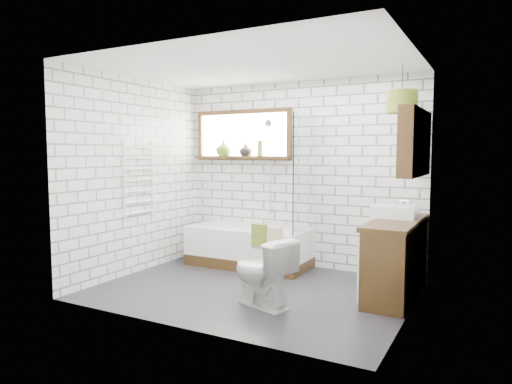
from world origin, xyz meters
The scene contains 22 objects.
floor centered at (0.00, 0.00, -0.01)m, with size 3.40×2.60×0.01m, color black.
ceiling centered at (0.00, 0.00, 2.50)m, with size 3.40×2.60×0.01m, color white.
wall_back centered at (0.00, 1.30, 1.25)m, with size 3.40×0.01×2.50m, color white.
wall_front centered at (0.00, -1.30, 1.25)m, with size 3.40×0.01×2.50m, color white.
wall_left centered at (-1.70, 0.00, 1.25)m, with size 0.01×2.60×2.50m, color white.
wall_right centered at (1.70, 0.00, 1.25)m, with size 0.01×2.60×2.50m, color white.
window centered at (-0.85, 1.26, 1.80)m, with size 1.52×0.16×0.68m, color black.
towel_radiator centered at (-1.66, 0.00, 1.20)m, with size 0.06×0.52×1.00m, color white.
mirror_cabinet centered at (1.62, 0.60, 1.65)m, with size 0.16×1.20×0.70m, color black.
shower_riser centered at (-0.40, 1.26, 1.35)m, with size 0.02×0.02×1.30m, color silver.
bathtub centered at (-0.57, 0.93, 0.27)m, with size 1.65×0.73×0.54m, color white.
shower_screen centered at (0.24, 0.93, 1.29)m, with size 0.02×0.72×1.50m, color white.
towel_green centered at (-0.21, 0.57, 0.52)m, with size 0.20×0.06×0.28m, color #5E6C20.
towel_beige centered at (0.01, 0.57, 0.52)m, with size 0.18×0.04×0.23m, color tan.
vanity centered at (1.47, 0.56, 0.41)m, with size 0.46×1.44×0.82m, color black.
basin centered at (1.41, 0.75, 0.89)m, with size 0.46×0.41×0.14m, color white.
tap centered at (1.57, 0.75, 0.95)m, with size 0.03×0.03×0.15m, color silver.
toilet centered at (0.35, -0.44, 0.35)m, with size 0.69×0.40×0.71m, color white.
vase_olive centered at (-1.15, 1.23, 1.60)m, with size 0.22×0.22×0.23m, color olive.
vase_dark centered at (-0.78, 1.23, 1.57)m, with size 0.18×0.18×0.19m, color black.
bottle centered at (-0.55, 1.23, 1.59)m, with size 0.07×0.07×0.22m, color olive.
pendant centered at (1.45, 0.74, 2.10)m, with size 0.33×0.33×0.24m, color #5E6C20.
Camera 1 is at (2.42, -4.44, 1.55)m, focal length 32.00 mm.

